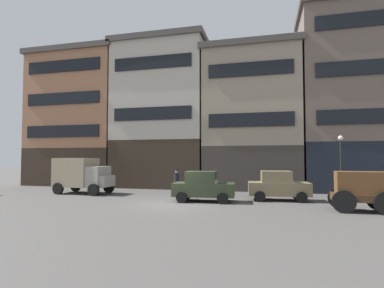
{
  "coord_description": "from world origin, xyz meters",
  "views": [
    {
      "loc": [
        5.3,
        -16.55,
        2.7
      ],
      "look_at": [
        0.68,
        1.95,
        3.53
      ],
      "focal_mm": 28.05,
      "sensor_mm": 36.0,
      "label": 1
    }
  ],
  "objects": [
    {
      "name": "pedestrian_officer",
      "position": [
        -1.32,
        5.18,
        0.98
      ],
      "size": [
        0.46,
        0.46,
        1.79
      ],
      "color": "black",
      "rests_on": "ground_plane"
    },
    {
      "name": "sedan_dark",
      "position": [
        5.96,
        2.96,
        0.91
      ],
      "size": [
        3.82,
        2.11,
        1.83
      ],
      "color": "#7A6B4C",
      "rests_on": "ground_plane"
    },
    {
      "name": "building_far_right",
      "position": [
        12.75,
        9.75,
        7.52
      ],
      "size": [
        9.68,
        5.75,
        14.95
      ],
      "color": "black",
      "rests_on": "ground_plane"
    },
    {
      "name": "streetlamp_curbside",
      "position": [
        10.03,
        4.91,
        2.67
      ],
      "size": [
        0.32,
        0.32,
        4.12
      ],
      "color": "black",
      "rests_on": "ground_plane"
    },
    {
      "name": "ground_plane",
      "position": [
        0.0,
        0.0,
        0.0
      ],
      "size": [
        120.0,
        120.0,
        0.0
      ],
      "primitive_type": "plane",
      "color": "#4C4947"
    },
    {
      "name": "building_far_left",
      "position": [
        -12.87,
        9.75,
        6.61
      ],
      "size": [
        9.45,
        5.75,
        13.13
      ],
      "color": "#33281E",
      "rests_on": "ground_plane"
    },
    {
      "name": "delivery_truck_near",
      "position": [
        -8.01,
        3.12,
        1.42
      ],
      "size": [
        4.44,
        2.35,
        2.62
      ],
      "color": "gray",
      "rests_on": "ground_plane"
    },
    {
      "name": "cargo_wagon",
      "position": [
        9.87,
        -0.08,
        1.15
      ],
      "size": [
        2.98,
        1.65,
        1.98
      ],
      "color": "#3D2819",
      "rests_on": "ground_plane"
    },
    {
      "name": "building_center_right",
      "position": [
        4.09,
        9.76,
        6.1
      ],
      "size": [
        8.35,
        5.75,
        12.11
      ],
      "color": "#38332D",
      "rests_on": "ground_plane"
    },
    {
      "name": "sedan_parked_curb",
      "position": [
        1.53,
        1.4,
        0.91
      ],
      "size": [
        3.8,
        2.06,
        1.83
      ],
      "color": "#2D3823",
      "rests_on": "ground_plane"
    },
    {
      "name": "building_center_left",
      "position": [
        -4.11,
        9.76,
        6.77
      ],
      "size": [
        8.75,
        5.75,
        13.46
      ],
      "color": "#33281E",
      "rests_on": "ground_plane"
    }
  ]
}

